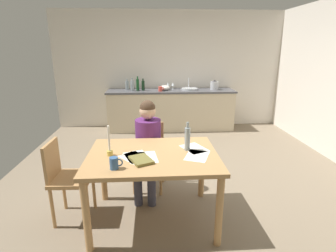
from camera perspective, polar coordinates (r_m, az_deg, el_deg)
name	(u,v)px	position (r m, az deg, el deg)	size (l,w,h in m)	color
ground_plane	(182,174)	(3.99, 3.05, -10.49)	(5.20, 5.20, 0.04)	#7A6B56
wall_back	(170,70)	(6.16, 0.41, 12.05)	(5.20, 0.12, 2.60)	silver
kitchen_counter	(171,110)	(5.93, 0.64, 3.57)	(2.82, 0.64, 0.90)	beige
dining_table	(153,163)	(2.71, -3.31, -8.12)	(1.32, 0.98, 0.77)	tan
chair_at_table	(149,152)	(3.46, -4.12, -5.77)	(0.45, 0.45, 0.86)	tan
person_seated	(148,142)	(3.25, -4.49, -3.57)	(0.37, 0.62, 1.19)	#592666
chair_side_empty	(66,177)	(3.00, -21.41, -10.23)	(0.41, 0.41, 0.88)	tan
coffee_mug	(114,163)	(2.38, -11.64, -7.95)	(0.12, 0.08, 0.11)	#33598C
candlestick	(109,147)	(2.67, -12.66, -4.50)	(0.06, 0.06, 0.31)	gold
book_magazine	(141,160)	(2.51, -5.89, -7.38)	(0.17, 0.24, 0.03)	olive
paper_letter	(197,156)	(2.64, 6.38, -6.46)	(0.21, 0.30, 0.00)	white
paper_bill	(135,158)	(2.60, -7.29, -6.84)	(0.21, 0.30, 0.00)	white
paper_envelope	(137,157)	(2.62, -6.80, -6.65)	(0.21, 0.30, 0.00)	white
paper_receipt	(146,157)	(2.60, -4.82, -6.83)	(0.21, 0.30, 0.00)	white
paper_notice	(194,148)	(2.82, 5.75, -4.86)	(0.21, 0.30, 0.00)	white
wine_bottle_on_table	(187,138)	(2.73, 4.25, -2.73)	(0.06, 0.06, 0.31)	#8C999E
sink_unit	(190,89)	(5.89, 4.74, 8.09)	(0.36, 0.36, 0.24)	#B2B7BC
bottle_oil	(127,85)	(5.93, -8.92, 8.78)	(0.07, 0.07, 0.24)	#8C999E
bottle_vinegar	(132,85)	(5.77, -7.80, 8.76)	(0.08, 0.08, 0.28)	#8C999E
bottle_wine_red	(138,84)	(5.83, -6.64, 9.01)	(0.06, 0.06, 0.31)	#194C23
bottle_sauce	(143,85)	(5.82, -5.45, 8.82)	(0.07, 0.07, 0.26)	black
mixing_bowl	(165,88)	(5.84, -0.73, 8.36)	(0.23, 0.23, 0.10)	white
stovetop_kettle	(214,85)	(5.98, 10.09, 8.75)	(0.18, 0.18, 0.22)	#B7BABF
wine_glass_near_sink	(173,84)	(5.98, 1.09, 9.10)	(0.07, 0.07, 0.15)	silver
wine_glass_by_kettle	(168,84)	(5.98, -0.02, 9.09)	(0.07, 0.07, 0.15)	silver
teacup_on_counter	(161,89)	(5.68, -1.64, 8.11)	(0.12, 0.08, 0.10)	#D84C3F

